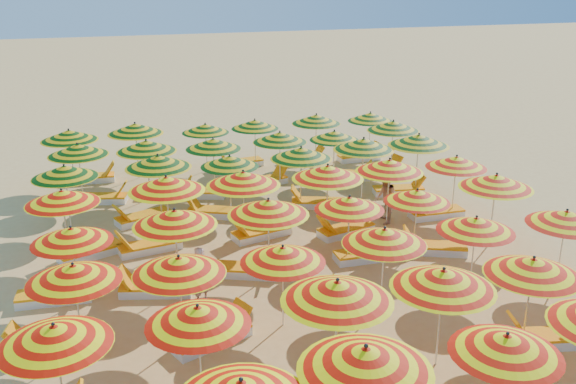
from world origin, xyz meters
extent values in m
plane|color=tan|center=(0.00, 0.00, 0.00)|extent=(120.00, 120.00, 0.00)
sphere|color=black|center=(-3.24, -8.01, 2.09)|extent=(0.07, 0.07, 0.07)
cone|color=orange|center=(-1.32, -7.85, 1.93)|extent=(2.15, 2.15, 0.39)
sphere|color=black|center=(-1.32, -7.85, 2.16)|extent=(0.07, 0.07, 0.07)
cone|color=orange|center=(1.15, -7.83, 1.71)|extent=(2.37, 2.37, 0.35)
sphere|color=black|center=(1.15, -7.83, 1.91)|extent=(0.06, 0.06, 0.06)
cylinder|color=silver|center=(-5.80, -5.53, 0.95)|extent=(0.04, 0.04, 1.89)
cone|color=orange|center=(-5.80, -5.53, 1.77)|extent=(2.51, 2.51, 0.36)
sphere|color=black|center=(-5.80, -5.53, 1.97)|extent=(0.06, 0.06, 0.06)
cylinder|color=silver|center=(-3.46, -5.55, 0.93)|extent=(0.04, 0.04, 1.86)
cone|color=orange|center=(-3.46, -5.55, 1.74)|extent=(2.28, 2.28, 0.35)
sphere|color=black|center=(-3.46, -5.55, 1.94)|extent=(0.06, 0.06, 0.06)
cylinder|color=silver|center=(-0.96, -5.75, 1.04)|extent=(0.04, 0.04, 2.07)
cone|color=orange|center=(-0.96, -5.75, 1.93)|extent=(2.42, 2.42, 0.39)
sphere|color=black|center=(-0.96, -5.75, 2.16)|extent=(0.07, 0.07, 0.07)
cylinder|color=silver|center=(1.16, -5.80, 1.01)|extent=(0.04, 0.04, 2.01)
cone|color=orange|center=(1.16, -5.80, 1.88)|extent=(2.30, 2.30, 0.38)
sphere|color=black|center=(1.16, -5.80, 2.10)|extent=(0.07, 0.07, 0.07)
cylinder|color=silver|center=(3.22, -5.71, 0.96)|extent=(0.04, 0.04, 1.93)
cone|color=orange|center=(3.22, -5.71, 1.80)|extent=(2.54, 2.54, 0.37)
sphere|color=black|center=(3.22, -5.71, 2.01)|extent=(0.06, 0.06, 0.06)
cylinder|color=silver|center=(-5.54, -3.26, 0.94)|extent=(0.04, 0.04, 1.88)
cone|color=orange|center=(-5.54, -3.26, 1.75)|extent=(1.99, 1.99, 0.36)
sphere|color=black|center=(-5.54, -3.26, 1.96)|extent=(0.06, 0.06, 0.06)
cylinder|color=silver|center=(-3.51, -3.57, 0.95)|extent=(0.04, 0.04, 1.91)
cone|color=orange|center=(-3.51, -3.57, 1.78)|extent=(2.46, 2.46, 0.36)
sphere|color=black|center=(-3.51, -3.57, 1.99)|extent=(0.06, 0.06, 0.06)
cylinder|color=silver|center=(-1.33, -3.52, 0.91)|extent=(0.03, 0.03, 1.83)
cone|color=orange|center=(-1.33, -3.52, 1.70)|extent=(2.37, 2.37, 0.35)
sphere|color=black|center=(-1.33, -3.52, 1.90)|extent=(0.06, 0.06, 0.06)
cylinder|color=silver|center=(1.05, -3.43, 0.96)|extent=(0.04, 0.04, 1.91)
cone|color=orange|center=(1.05, -3.43, 1.78)|extent=(2.23, 2.23, 0.36)
sphere|color=black|center=(1.05, -3.43, 1.99)|extent=(0.06, 0.06, 0.06)
cylinder|color=silver|center=(3.48, -3.26, 0.92)|extent=(0.03, 0.03, 1.84)
cone|color=orange|center=(3.48, -3.26, 1.71)|extent=(2.05, 2.05, 0.35)
sphere|color=black|center=(3.48, -3.26, 1.92)|extent=(0.06, 0.06, 0.06)
cylinder|color=silver|center=(5.74, -3.58, 0.93)|extent=(0.04, 0.04, 1.87)
cone|color=orange|center=(5.74, -3.58, 1.74)|extent=(2.32, 2.32, 0.36)
sphere|color=black|center=(5.74, -3.58, 1.95)|extent=(0.06, 0.06, 0.06)
cylinder|color=silver|center=(-5.61, -1.17, 0.92)|extent=(0.03, 0.03, 1.83)
cone|color=orange|center=(-5.61, -1.17, 1.71)|extent=(2.42, 2.42, 0.35)
sphere|color=black|center=(-5.61, -1.17, 1.91)|extent=(0.06, 0.06, 0.06)
cylinder|color=silver|center=(-3.29, -1.19, 1.00)|extent=(0.04, 0.04, 2.00)
cone|color=orange|center=(-3.29, -1.19, 1.87)|extent=(2.28, 2.28, 0.38)
sphere|color=black|center=(-3.29, -1.19, 2.09)|extent=(0.07, 0.07, 0.07)
cylinder|color=silver|center=(-1.01, -1.19, 1.01)|extent=(0.04, 0.04, 2.02)
cone|color=orange|center=(-1.01, -1.19, 1.88)|extent=(2.64, 2.64, 0.38)
sphere|color=black|center=(-1.01, -1.19, 2.10)|extent=(0.07, 0.07, 0.07)
cylinder|color=silver|center=(1.18, -1.03, 0.91)|extent=(0.03, 0.03, 1.81)
cone|color=orange|center=(1.18, -1.03, 1.69)|extent=(1.88, 1.88, 0.35)
sphere|color=black|center=(1.18, -1.03, 1.89)|extent=(0.06, 0.06, 0.06)
cylinder|color=silver|center=(3.17, -0.93, 0.88)|extent=(0.03, 0.03, 1.77)
cone|color=orange|center=(3.17, -0.93, 1.65)|extent=(1.95, 1.95, 0.34)
sphere|color=black|center=(3.17, -0.93, 1.85)|extent=(0.06, 0.06, 0.06)
cylinder|color=silver|center=(5.47, -1.08, 1.01)|extent=(0.04, 0.04, 2.02)
cone|color=orange|center=(5.47, -1.08, 1.89)|extent=(2.03, 2.03, 0.38)
sphere|color=black|center=(5.47, -1.08, 2.11)|extent=(0.07, 0.07, 0.07)
cylinder|color=silver|center=(-5.88, 1.31, 0.96)|extent=(0.04, 0.04, 1.92)
cone|color=orange|center=(-5.88, 1.31, 1.79)|extent=(2.44, 2.44, 0.37)
sphere|color=black|center=(-5.88, 1.31, 2.00)|extent=(0.06, 0.06, 0.06)
cylinder|color=silver|center=(-3.20, 1.17, 1.03)|extent=(0.04, 0.04, 2.07)
cone|color=orange|center=(-3.20, 1.17, 1.93)|extent=(2.41, 2.41, 0.39)
sphere|color=black|center=(-3.20, 1.17, 2.16)|extent=(0.07, 0.07, 0.07)
cylinder|color=silver|center=(-1.12, 1.05, 1.03)|extent=(0.04, 0.04, 2.06)
cone|color=orange|center=(-1.12, 1.05, 1.92)|extent=(2.26, 2.26, 0.39)
sphere|color=black|center=(-1.12, 1.05, 2.15)|extent=(0.07, 0.07, 0.07)
cylinder|color=silver|center=(1.31, 0.93, 1.03)|extent=(0.04, 0.04, 2.06)
cone|color=orange|center=(1.31, 0.93, 1.92)|extent=(2.39, 2.39, 0.39)
sphere|color=black|center=(1.31, 0.93, 2.14)|extent=(0.07, 0.07, 0.07)
cylinder|color=silver|center=(3.31, 1.11, 1.01)|extent=(0.04, 0.04, 2.01)
cone|color=orange|center=(3.31, 1.11, 1.88)|extent=(2.31, 2.31, 0.38)
sphere|color=black|center=(3.31, 1.11, 2.10)|extent=(0.07, 0.07, 0.07)
cylinder|color=silver|center=(5.62, 1.22, 0.94)|extent=(0.04, 0.04, 1.88)
cone|color=orange|center=(5.62, 1.22, 1.76)|extent=(1.90, 1.90, 0.36)
sphere|color=black|center=(5.62, 1.22, 1.97)|extent=(0.06, 0.06, 0.06)
cylinder|color=silver|center=(-5.87, 3.55, 0.96)|extent=(0.04, 0.04, 1.92)
cone|color=#6D6503|center=(-5.87, 3.55, 1.79)|extent=(2.28, 2.28, 0.37)
sphere|color=black|center=(-5.87, 3.55, 2.01)|extent=(0.06, 0.06, 0.06)
cylinder|color=silver|center=(-3.18, 3.51, 1.00)|extent=(0.04, 0.04, 2.01)
cone|color=#6D6503|center=(-3.18, 3.51, 1.88)|extent=(2.15, 2.15, 0.38)
sphere|color=black|center=(-3.18, 3.51, 2.10)|extent=(0.07, 0.07, 0.07)
cylinder|color=silver|center=(-1.00, 3.49, 0.91)|extent=(0.03, 0.03, 1.83)
cone|color=#6D6503|center=(-1.00, 3.49, 1.70)|extent=(2.07, 2.07, 0.35)
sphere|color=black|center=(-1.00, 3.49, 1.90)|extent=(0.06, 0.06, 0.06)
cylinder|color=silver|center=(1.26, 3.25, 0.99)|extent=(0.04, 0.04, 1.97)
cone|color=#6D6503|center=(1.26, 3.25, 1.84)|extent=(2.24, 2.24, 0.38)
sphere|color=black|center=(1.26, 3.25, 2.06)|extent=(0.07, 0.07, 0.07)
cylinder|color=silver|center=(3.51, 3.50, 1.01)|extent=(0.04, 0.04, 2.03)
cone|color=#6D6503|center=(3.51, 3.50, 1.89)|extent=(2.36, 2.36, 0.39)
sphere|color=black|center=(3.51, 3.50, 2.12)|extent=(0.07, 0.07, 0.07)
cylinder|color=silver|center=(5.44, 3.33, 1.03)|extent=(0.04, 0.04, 2.06)
cone|color=#6D6503|center=(5.44, 3.33, 1.93)|extent=(2.38, 2.38, 0.39)
sphere|color=black|center=(5.44, 3.33, 2.15)|extent=(0.07, 0.07, 0.07)
cylinder|color=silver|center=(-5.51, 5.79, 0.98)|extent=(0.04, 0.04, 1.95)
cone|color=#6D6503|center=(-5.51, 5.79, 1.82)|extent=(2.21, 2.21, 0.37)
sphere|color=black|center=(-5.51, 5.79, 2.03)|extent=(0.07, 0.07, 0.07)
cylinder|color=silver|center=(-3.36, 5.50, 0.99)|extent=(0.04, 0.04, 1.98)
cone|color=#6D6503|center=(-3.36, 5.50, 1.85)|extent=(2.29, 2.29, 0.38)
sphere|color=black|center=(-3.36, 5.50, 2.07)|extent=(0.07, 0.07, 0.07)
cylinder|color=silver|center=(-1.14, 5.46, 0.94)|extent=(0.04, 0.04, 1.89)
cone|color=#6D6503|center=(-1.14, 5.46, 1.76)|extent=(2.49, 2.49, 0.36)
sphere|color=black|center=(-1.14, 5.46, 1.97)|extent=(0.06, 0.06, 0.06)
cylinder|color=silver|center=(1.23, 5.57, 0.95)|extent=(0.04, 0.04, 1.91)
cone|color=#6D6503|center=(1.23, 5.57, 1.78)|extent=(2.18, 2.18, 0.36)
sphere|color=black|center=(1.23, 5.57, 1.99)|extent=(0.06, 0.06, 0.06)
cylinder|color=silver|center=(3.30, 5.64, 0.90)|extent=(0.03, 0.03, 1.79)
cone|color=#6D6503|center=(3.30, 5.64, 1.67)|extent=(1.83, 1.83, 0.34)
sphere|color=black|center=(3.30, 5.64, 1.87)|extent=(0.06, 0.06, 0.06)
cylinder|color=silver|center=(5.69, 5.81, 0.98)|extent=(0.04, 0.04, 1.95)
cone|color=#6D6503|center=(5.69, 5.81, 1.82)|extent=(2.48, 2.48, 0.37)
sphere|color=black|center=(5.69, 5.81, 2.04)|extent=(0.07, 0.07, 0.07)
cylinder|color=silver|center=(-5.82, 7.72, 0.99)|extent=(0.04, 0.04, 1.98)
cone|color=#6D6503|center=(-5.82, 7.72, 1.85)|extent=(2.61, 2.61, 0.38)
sphere|color=black|center=(-5.82, 7.72, 2.06)|extent=(0.07, 0.07, 0.07)
cylinder|color=silver|center=(-3.54, 7.93, 1.01)|extent=(0.04, 0.04, 2.01)
cone|color=#6D6503|center=(-3.54, 7.93, 1.88)|extent=(2.59, 2.59, 0.38)
sphere|color=black|center=(-3.54, 7.93, 2.10)|extent=(0.07, 0.07, 0.07)
cylinder|color=silver|center=(-0.95, 8.12, 0.89)|extent=(0.03, 0.03, 1.77)
cone|color=#6D6503|center=(-0.95, 8.12, 1.66)|extent=(1.96, 1.96, 0.34)
sphere|color=black|center=(-0.95, 8.12, 1.85)|extent=(0.06, 0.06, 0.06)
cylinder|color=silver|center=(0.95, 8.07, 0.91)|extent=(0.03, 0.03, 1.82)
cone|color=#6D6503|center=(0.95, 8.07, 1.69)|extent=(2.29, 2.29, 0.35)
sphere|color=black|center=(0.95, 8.07, 1.89)|extent=(0.06, 0.06, 0.06)
cylinder|color=silver|center=(3.36, 7.82, 0.96)|extent=(0.04, 0.04, 1.92)
cone|color=#6D6503|center=(3.36, 7.82, 1.79)|extent=(1.92, 1.92, 0.36)
sphere|color=black|center=(3.36, 7.82, 2.00)|extent=(0.06, 0.06, 0.06)
cylinder|color=silver|center=(5.71, 7.92, 0.91)|extent=(0.03, 0.03, 1.82)
cone|color=#6D6503|center=(5.71, 7.92, 1.70)|extent=(2.22, 2.22, 0.35)
sphere|color=black|center=(5.71, 7.92, 1.90)|extent=(0.06, 0.06, 0.06)
cube|color=white|center=(3.77, -5.85, 0.10)|extent=(1.79, 0.94, 0.20)
cube|color=orange|center=(3.77, -5.85, 0.23)|extent=(1.79, 0.94, 0.06)
cube|color=orange|center=(3.08, -5.70, 0.45)|extent=(0.48, 0.65, 0.48)
cube|color=white|center=(-6.09, -3.28, 0.10)|extent=(1.78, 0.93, 0.20)
cube|color=orange|center=(-6.09, -3.28, 0.23)|extent=(1.78, 0.93, 0.06)
cube|color=orange|center=(-6.77, -3.13, 0.45)|extent=(0.48, 0.64, 0.48)
cube|color=white|center=(-2.96, -3.78, 0.10)|extent=(1.79, 1.16, 0.20)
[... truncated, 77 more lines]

